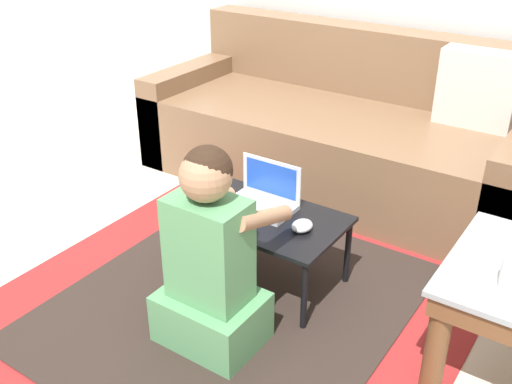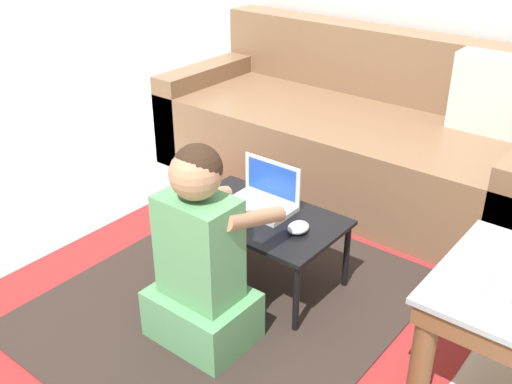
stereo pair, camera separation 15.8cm
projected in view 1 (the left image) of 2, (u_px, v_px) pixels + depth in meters
name	position (u px, v px, depth m)	size (l,w,h in m)	color
ground_plane	(215.00, 287.00, 2.42)	(16.00, 16.00, 0.00)	beige
area_rug	(233.00, 303.00, 2.32)	(1.68, 1.94, 0.01)	maroon
couch	(343.00, 133.00, 3.17)	(2.02, 0.87, 0.77)	brown
laptop_desk	(262.00, 221.00, 2.34)	(0.64, 0.39, 0.30)	black
laptop	(263.00, 199.00, 2.37)	(0.27, 0.17, 0.18)	#B7BCC6
computer_mouse	(302.00, 226.00, 2.21)	(0.07, 0.09, 0.04)	#B2B7C1
person_seated	(211.00, 263.00, 2.00)	(0.35, 0.42, 0.75)	#518E5B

